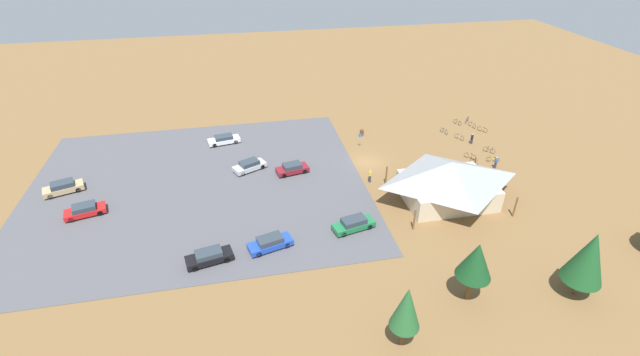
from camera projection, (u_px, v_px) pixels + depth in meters
ground at (367, 162)px, 60.91m from camera, size 160.00×160.00×0.00m
parking_lot_asphalt at (198, 186)px, 55.62m from camera, size 41.99×35.85×0.05m
bike_pavilion at (449, 179)px, 51.50m from camera, size 12.47×9.77×5.21m
trash_bin at (362, 132)px, 67.99m from camera, size 0.60×0.60×0.90m
lot_sign at (360, 139)px, 63.99m from camera, size 0.56×0.08×2.20m
pine_far_west at (476, 261)px, 37.19m from camera, size 3.09×3.09×6.30m
pine_far_east at (589, 257)px, 37.70m from camera, size 3.49×3.49×6.93m
pine_midwest at (406, 308)px, 33.14m from camera, size 2.42×2.42×6.22m
bicycle_yellow_by_bin at (482, 129)px, 69.08m from camera, size 1.02×1.38×0.86m
bicycle_teal_back_row at (474, 162)px, 60.16m from camera, size 0.48×1.69×0.81m
bicycle_white_yard_left at (472, 125)px, 70.55m from camera, size 0.51×1.76×0.86m
bicycle_silver_yard_center at (459, 137)px, 66.75m from camera, size 0.80×1.56×0.84m
bicycle_purple_mid_cluster at (467, 120)px, 72.17m from camera, size 1.30×1.30×0.86m
bicycle_orange_lone_east at (470, 156)px, 61.59m from camera, size 1.16×1.33×0.83m
bicycle_red_trailside at (473, 168)px, 58.74m from camera, size 1.27×1.31×0.84m
bicycle_green_edge_south at (457, 122)px, 71.48m from camera, size 0.69×1.58×0.79m
bicycle_blue_near_porch at (444, 131)px, 68.55m from camera, size 0.61×1.71×0.86m
bicycle_black_near_sign at (489, 150)px, 63.09m from camera, size 1.20×1.34×0.91m
bicycle_yellow_front_row at (493, 160)px, 60.72m from camera, size 1.72×0.69×0.80m
car_black_back_corner at (209, 257)px, 43.16m from camera, size 4.85×2.65×1.36m
car_blue_far_end at (270, 243)px, 44.95m from camera, size 4.88×2.89×1.39m
car_white_inner_stall at (224, 140)px, 65.33m from camera, size 4.92×2.59×1.27m
car_tan_near_entry at (63, 187)px, 53.88m from camera, size 4.89×3.20×1.47m
car_maroon_end_stall at (292, 168)px, 57.94m from camera, size 4.52×2.63×1.37m
car_red_by_curb at (85, 210)px, 49.89m from camera, size 4.71×2.91×1.34m
car_silver_aisle_side at (250, 166)px, 58.59m from camera, size 4.73×3.51×1.38m
car_green_mid_lot at (354, 224)px, 47.63m from camera, size 4.95×2.73×1.42m
visitor_at_bikes at (472, 138)px, 65.28m from camera, size 0.37×0.40×1.64m
visitor_crossing_yard at (370, 176)px, 55.96m from camera, size 0.36×0.36×1.79m
visitor_by_pavilion at (496, 162)px, 59.03m from camera, size 0.40×0.39×1.71m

